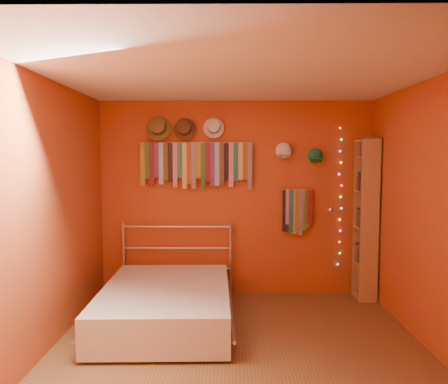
{
  "coord_description": "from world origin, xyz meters",
  "views": [
    {
      "loc": [
        -0.09,
        -3.88,
        1.77
      ],
      "look_at": [
        -0.15,
        0.9,
        1.4
      ],
      "focal_mm": 35.0,
      "sensor_mm": 36.0,
      "label": 1
    }
  ],
  "objects_px": {
    "tie_rack": "(196,162)",
    "bookshelf": "(369,219)",
    "bed": "(166,304)",
    "reading_lamp": "(330,210)"
  },
  "relations": [
    {
      "from": "tie_rack",
      "to": "reading_lamp",
      "type": "xyz_separation_m",
      "value": [
        1.67,
        -0.15,
        -0.58
      ]
    },
    {
      "from": "bed",
      "to": "tie_rack",
      "type": "bearing_deg",
      "value": 74.45
    },
    {
      "from": "reading_lamp",
      "to": "tie_rack",
      "type": "bearing_deg",
      "value": 174.81
    },
    {
      "from": "tie_rack",
      "to": "bookshelf",
      "type": "height_order",
      "value": "bookshelf"
    },
    {
      "from": "bed",
      "to": "reading_lamp",
      "type": "bearing_deg",
      "value": 22.61
    },
    {
      "from": "tie_rack",
      "to": "bookshelf",
      "type": "bearing_deg",
      "value": -4.08
    },
    {
      "from": "tie_rack",
      "to": "reading_lamp",
      "type": "height_order",
      "value": "tie_rack"
    },
    {
      "from": "reading_lamp",
      "to": "bookshelf",
      "type": "distance_m",
      "value": 0.51
    },
    {
      "from": "reading_lamp",
      "to": "bed",
      "type": "distance_m",
      "value": 2.3
    },
    {
      "from": "tie_rack",
      "to": "reading_lamp",
      "type": "relative_size",
      "value": 5.2
    }
  ]
}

